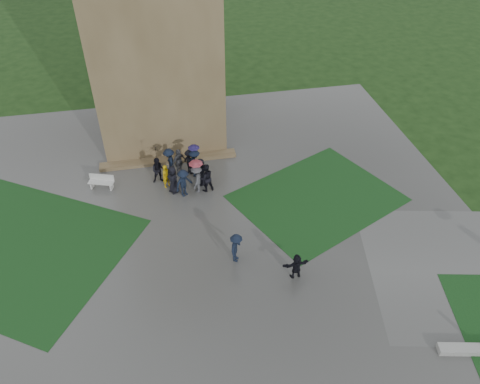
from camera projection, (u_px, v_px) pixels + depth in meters
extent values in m
plane|color=black|center=(185.00, 283.00, 23.15)|extent=(120.00, 120.00, 0.00)
cube|color=#3A3A37|center=(181.00, 254.00, 24.67)|extent=(34.00, 34.00, 0.02)
cube|color=black|center=(19.00, 249.00, 24.91)|extent=(14.10, 13.46, 0.01)
cube|color=black|center=(317.00, 198.00, 28.22)|extent=(11.12, 10.15, 0.01)
cube|color=brown|center=(150.00, 2.00, 28.93)|extent=(8.00, 8.00, 18.00)
cube|color=brown|center=(169.00, 160.00, 31.15)|extent=(9.00, 0.80, 0.22)
cube|color=#B9B9B4|center=(101.00, 182.00, 28.69)|extent=(1.62, 0.93, 0.06)
cube|color=#B9B9B4|center=(92.00, 185.00, 28.90)|extent=(0.21, 0.42, 0.44)
cube|color=#B9B9B4|center=(112.00, 186.00, 28.78)|extent=(0.21, 0.42, 0.44)
cube|color=#B9B9B4|center=(102.00, 177.00, 28.72)|extent=(1.49, 0.53, 0.41)
imported|color=black|center=(201.00, 172.00, 28.77)|extent=(0.71, 0.96, 1.83)
imported|color=black|center=(195.00, 163.00, 29.43)|extent=(0.72, 1.28, 1.91)
imported|color=black|center=(190.00, 162.00, 29.69)|extent=(1.14, 1.25, 1.74)
imported|color=#424347|center=(179.00, 163.00, 29.43)|extent=(1.28, 1.25, 1.95)
imported|color=black|center=(170.00, 162.00, 29.46)|extent=(0.67, 1.26, 1.93)
imported|color=black|center=(159.00, 170.00, 28.95)|extent=(0.86, 0.50, 1.75)
imported|color=gold|center=(167.00, 176.00, 28.64)|extent=(0.68, 0.62, 1.55)
imported|color=black|center=(173.00, 180.00, 28.15)|extent=(1.01, 1.09, 1.84)
imported|color=black|center=(184.00, 183.00, 27.88)|extent=(1.33, 1.19, 1.84)
imported|color=#424347|center=(197.00, 179.00, 28.18)|extent=(0.96, 1.33, 1.85)
imported|color=black|center=(206.00, 178.00, 28.26)|extent=(1.01, 0.72, 1.88)
imported|color=#CF5566|center=(196.00, 165.00, 27.55)|extent=(0.81, 0.81, 0.71)
imported|color=#3C2F83|center=(194.00, 149.00, 28.78)|extent=(0.71, 0.71, 0.62)
imported|color=black|center=(156.00, 154.00, 28.17)|extent=(1.10, 1.10, 1.01)
imported|color=black|center=(236.00, 248.00, 23.78)|extent=(1.00, 1.26, 1.74)
imported|color=black|center=(296.00, 266.00, 23.00)|extent=(1.39, 0.59, 1.46)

